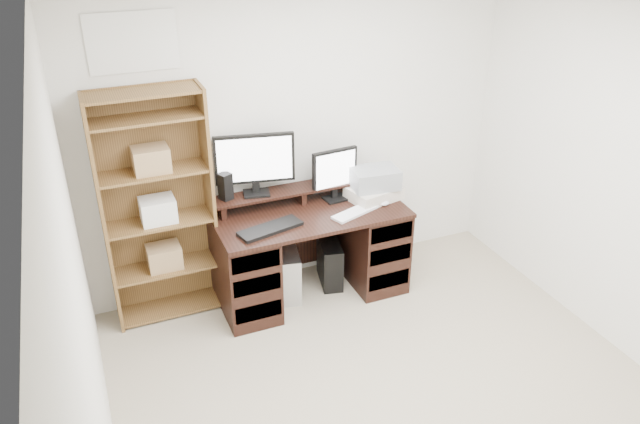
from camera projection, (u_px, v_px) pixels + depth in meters
room at (434, 258)px, 3.30m from camera, size 3.54×4.04×2.54m
desk at (310, 251)px, 5.02m from camera, size 1.50×0.70×0.75m
riser_shelf at (300, 190)px, 4.98m from camera, size 1.40×0.22×0.12m
monitor_wide at (255, 161)px, 4.75m from camera, size 0.61×0.20×0.49m
monitor_small at (335, 173)px, 4.95m from camera, size 0.39×0.16×0.42m
speaker at (225, 186)px, 4.73m from camera, size 0.11×0.11×0.21m
keyboard_black at (270, 229)px, 4.59m from camera, size 0.51×0.27×0.03m
keyboard_white at (355, 212)px, 4.83m from camera, size 0.42×0.25×0.02m
mouse at (384, 203)px, 4.94m from camera, size 0.09×0.06×0.04m
printer at (374, 193)px, 5.04m from camera, size 0.46×0.38×0.10m
basket at (375, 178)px, 4.98m from camera, size 0.39×0.30×0.16m
tower_silver at (287, 272)px, 5.09m from camera, size 0.26×0.44×0.41m
tower_black at (330, 262)px, 5.25m from camera, size 0.24×0.41×0.38m
bookshelf at (157, 206)px, 4.57m from camera, size 0.80×0.30×1.80m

